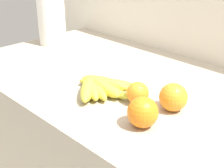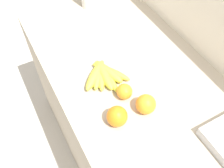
% 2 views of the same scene
% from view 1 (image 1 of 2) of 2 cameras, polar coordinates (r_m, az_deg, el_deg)
% --- Properties ---
extents(banana_bunch, '(0.21, 0.22, 0.04)m').
position_cam_1_polar(banana_bunch, '(1.01, -2.33, -0.40)').
color(banana_bunch, gold).
rests_on(banana_bunch, counter).
extents(orange_center, '(0.08, 0.08, 0.08)m').
position_cam_1_polar(orange_center, '(0.82, 5.53, -5.07)').
color(orange_center, orange).
rests_on(orange_center, counter).
extents(orange_right, '(0.07, 0.07, 0.07)m').
position_cam_1_polar(orange_right, '(0.94, 4.60, -1.62)').
color(orange_right, orange).
rests_on(orange_right, counter).
extents(orange_far_right, '(0.08, 0.08, 0.08)m').
position_cam_1_polar(orange_far_right, '(0.91, 10.94, -2.34)').
color(orange_far_right, orange).
rests_on(orange_far_right, counter).
extents(paper_towel_roll, '(0.12, 0.12, 0.29)m').
position_cam_1_polar(paper_towel_roll, '(1.48, -10.83, 11.97)').
color(paper_towel_roll, white).
rests_on(paper_towel_roll, counter).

